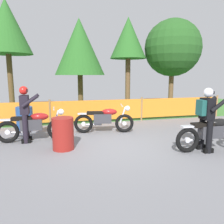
% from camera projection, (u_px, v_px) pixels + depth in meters
% --- Properties ---
extents(ground, '(24.00, 24.00, 0.02)m').
position_uv_depth(ground, '(119.00, 145.00, 6.42)').
color(ground, slate).
extents(grass_verge, '(24.00, 7.86, 0.01)m').
position_uv_depth(grass_verge, '(86.00, 109.00, 13.19)').
color(grass_verge, '#427A33').
rests_on(grass_verge, ground).
extents(barrier_fence, '(11.92, 0.08, 1.05)m').
position_uv_depth(barrier_fence, '(98.00, 110.00, 9.35)').
color(barrier_fence, olive).
rests_on(barrier_fence, ground).
extents(tree_leftmost, '(2.51, 2.51, 5.90)m').
position_uv_depth(tree_leftmost, '(7.00, 27.00, 11.40)').
color(tree_leftmost, brown).
rests_on(tree_leftmost, ground).
extents(tree_near_left, '(2.69, 2.69, 5.00)m').
position_uv_depth(tree_near_left, '(79.00, 47.00, 11.80)').
color(tree_near_left, brown).
rests_on(tree_near_left, ground).
extents(tree_near_right, '(2.00, 2.00, 5.15)m').
position_uv_depth(tree_near_right, '(128.00, 39.00, 12.12)').
color(tree_near_right, brown).
rests_on(tree_near_right, ground).
extents(tree_rightmost, '(3.23, 3.23, 5.17)m').
position_uv_depth(tree_rightmost, '(173.00, 48.00, 12.66)').
color(tree_rightmost, brown).
rests_on(tree_rightmost, ground).
extents(motorcycle_lead, '(2.08, 0.72, 0.99)m').
position_uv_depth(motorcycle_lead, '(104.00, 119.00, 7.71)').
color(motorcycle_lead, black).
rests_on(motorcycle_lead, ground).
extents(motorcycle_trailing, '(2.13, 0.63, 1.01)m').
position_uv_depth(motorcycle_trailing, '(213.00, 133.00, 5.89)').
color(motorcycle_trailing, black).
rests_on(motorcycle_trailing, ground).
extents(motorcycle_third, '(2.14, 0.63, 1.01)m').
position_uv_depth(motorcycle_third, '(34.00, 125.00, 6.71)').
color(motorcycle_third, black).
rests_on(motorcycle_third, ground).
extents(rider_trailing, '(0.68, 0.55, 1.69)m').
position_uv_depth(rider_trailing, '(206.00, 116.00, 5.76)').
color(rider_trailing, black).
rests_on(rider_trailing, ground).
extents(rider_third, '(0.55, 0.54, 1.69)m').
position_uv_depth(rider_third, '(26.00, 112.00, 6.59)').
color(rider_third, black).
rests_on(rider_third, ground).
extents(oil_drum, '(0.58, 0.58, 0.88)m').
position_uv_depth(oil_drum, '(63.00, 134.00, 5.98)').
color(oil_drum, maroon).
rests_on(oil_drum, ground).
extents(spare_drum, '(0.58, 0.58, 0.88)m').
position_uv_depth(spare_drum, '(25.00, 119.00, 8.01)').
color(spare_drum, navy).
rests_on(spare_drum, ground).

